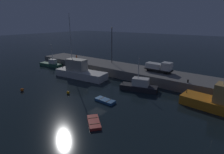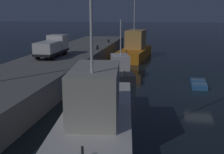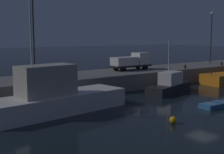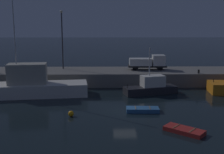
{
  "view_description": "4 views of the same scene",
  "coord_description": "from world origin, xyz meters",
  "px_view_note": "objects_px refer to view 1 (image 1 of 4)",
  "views": [
    {
      "loc": [
        18.8,
        -20.94,
        12.8
      ],
      "look_at": [
        -2.58,
        7.89,
        1.45
      ],
      "focal_mm": 28.63,
      "sensor_mm": 36.0,
      "label": 1
    },
    {
      "loc": [
        -26.51,
        3.42,
        7.1
      ],
      "look_at": [
        -2.04,
        7.7,
        1.47
      ],
      "focal_mm": 47.24,
      "sensor_mm": 36.0,
      "label": 2
    },
    {
      "loc": [
        -23.18,
        -17.51,
        6.67
      ],
      "look_at": [
        -3.17,
        9.65,
        2.24
      ],
      "focal_mm": 50.23,
      "sensor_mm": 36.0,
      "label": 3
    },
    {
      "loc": [
        -1.8,
        -29.28,
        9.34
      ],
      "look_at": [
        -1.26,
        9.43,
        1.99
      ],
      "focal_mm": 45.73,
      "sensor_mm": 36.0,
      "label": 4
    }
  ],
  "objects_px": {
    "mooring_buoy_mid": "(68,93)",
    "dockworker": "(77,57)",
    "utility_truck": "(159,67)",
    "fishing_boat_white": "(51,64)",
    "fishing_trawler_red": "(80,71)",
    "rowboat_white_mid": "(94,122)",
    "dinghy_orange_near": "(105,101)",
    "mooring_buoy_near": "(22,90)",
    "lamp_post_west": "(112,43)",
    "fishing_boat_orange": "(139,86)",
    "bollard_west": "(188,81)"
  },
  "relations": [
    {
      "from": "fishing_boat_orange",
      "to": "bollard_west",
      "type": "height_order",
      "value": "fishing_boat_orange"
    },
    {
      "from": "fishing_boat_white",
      "to": "bollard_west",
      "type": "xyz_separation_m",
      "value": [
        37.36,
        2.72,
        1.57
      ]
    },
    {
      "from": "fishing_boat_orange",
      "to": "utility_truck",
      "type": "bearing_deg",
      "value": 85.23
    },
    {
      "from": "fishing_boat_white",
      "to": "mooring_buoy_near",
      "type": "xyz_separation_m",
      "value": [
        12.12,
        -15.16,
        -0.4
      ]
    },
    {
      "from": "fishing_boat_white",
      "to": "fishing_trawler_red",
      "type": "bearing_deg",
      "value": -9.48
    },
    {
      "from": "fishing_trawler_red",
      "to": "utility_truck",
      "type": "bearing_deg",
      "value": 28.74
    },
    {
      "from": "fishing_boat_orange",
      "to": "mooring_buoy_mid",
      "type": "relative_size",
      "value": 12.87
    },
    {
      "from": "mooring_buoy_mid",
      "to": "utility_truck",
      "type": "distance_m",
      "value": 20.13
    },
    {
      "from": "dinghy_orange_near",
      "to": "dockworker",
      "type": "bearing_deg",
      "value": 147.86
    },
    {
      "from": "fishing_boat_white",
      "to": "utility_truck",
      "type": "height_order",
      "value": "fishing_boat_white"
    },
    {
      "from": "fishing_boat_white",
      "to": "dockworker",
      "type": "distance_m",
      "value": 8.18
    },
    {
      "from": "mooring_buoy_near",
      "to": "lamp_post_west",
      "type": "height_order",
      "value": "lamp_post_west"
    },
    {
      "from": "fishing_boat_orange",
      "to": "utility_truck",
      "type": "distance_m",
      "value": 8.11
    },
    {
      "from": "dockworker",
      "to": "dinghy_orange_near",
      "type": "bearing_deg",
      "value": -32.14
    },
    {
      "from": "fishing_boat_white",
      "to": "mooring_buoy_mid",
      "type": "height_order",
      "value": "fishing_boat_white"
    },
    {
      "from": "lamp_post_west",
      "to": "mooring_buoy_mid",
      "type": "bearing_deg",
      "value": -78.98
    },
    {
      "from": "fishing_boat_white",
      "to": "dinghy_orange_near",
      "type": "xyz_separation_m",
      "value": [
        27.64,
        -9.38,
        -0.49
      ]
    },
    {
      "from": "fishing_trawler_red",
      "to": "bollard_west",
      "type": "height_order",
      "value": "fishing_trawler_red"
    },
    {
      "from": "rowboat_white_mid",
      "to": "dockworker",
      "type": "bearing_deg",
      "value": 141.22
    },
    {
      "from": "dinghy_orange_near",
      "to": "dockworker",
      "type": "relative_size",
      "value": 2.06
    },
    {
      "from": "rowboat_white_mid",
      "to": "mooring_buoy_mid",
      "type": "relative_size",
      "value": 6.18
    },
    {
      "from": "fishing_boat_white",
      "to": "dinghy_orange_near",
      "type": "height_order",
      "value": "fishing_boat_white"
    },
    {
      "from": "mooring_buoy_near",
      "to": "bollard_west",
      "type": "relative_size",
      "value": 1.12
    },
    {
      "from": "rowboat_white_mid",
      "to": "lamp_post_west",
      "type": "bearing_deg",
      "value": 121.55
    },
    {
      "from": "bollard_west",
      "to": "fishing_boat_orange",
      "type": "bearing_deg",
      "value": -151.24
    },
    {
      "from": "fishing_boat_white",
      "to": "rowboat_white_mid",
      "type": "xyz_separation_m",
      "value": [
        30.54,
        -15.33,
        -0.52
      ]
    },
    {
      "from": "dinghy_orange_near",
      "to": "mooring_buoy_near",
      "type": "bearing_deg",
      "value": -159.59
    },
    {
      "from": "utility_truck",
      "to": "fishing_boat_white",
      "type": "bearing_deg",
      "value": -168.31
    },
    {
      "from": "mooring_buoy_near",
      "to": "utility_truck",
      "type": "xyz_separation_m",
      "value": [
        18.23,
        21.44,
        2.88
      ]
    },
    {
      "from": "fishing_boat_white",
      "to": "lamp_post_west",
      "type": "xyz_separation_m",
      "value": [
        16.65,
        7.29,
        6.65
      ]
    },
    {
      "from": "mooring_buoy_mid",
      "to": "bollard_west",
      "type": "bearing_deg",
      "value": 38.3
    },
    {
      "from": "rowboat_white_mid",
      "to": "fishing_boat_orange",
      "type": "bearing_deg",
      "value": 93.45
    },
    {
      "from": "utility_truck",
      "to": "bollard_west",
      "type": "relative_size",
      "value": 10.87
    },
    {
      "from": "dinghy_orange_near",
      "to": "rowboat_white_mid",
      "type": "relative_size",
      "value": 0.99
    },
    {
      "from": "mooring_buoy_near",
      "to": "dockworker",
      "type": "xyz_separation_m",
      "value": [
        -5.12,
        18.74,
        2.66
      ]
    },
    {
      "from": "dinghy_orange_near",
      "to": "mooring_buoy_near",
      "type": "height_order",
      "value": "mooring_buoy_near"
    },
    {
      "from": "fishing_trawler_red",
      "to": "dinghy_orange_near",
      "type": "bearing_deg",
      "value": -27.9
    },
    {
      "from": "mooring_buoy_mid",
      "to": "dockworker",
      "type": "distance_m",
      "value": 19.73
    },
    {
      "from": "mooring_buoy_mid",
      "to": "dinghy_orange_near",
      "type": "bearing_deg",
      "value": 11.08
    },
    {
      "from": "dinghy_orange_near",
      "to": "lamp_post_west",
      "type": "xyz_separation_m",
      "value": [
        -10.99,
        16.68,
        7.14
      ]
    },
    {
      "from": "fishing_boat_white",
      "to": "utility_truck",
      "type": "distance_m",
      "value": 31.1
    },
    {
      "from": "rowboat_white_mid",
      "to": "mooring_buoy_mid",
      "type": "xyz_separation_m",
      "value": [
        -10.36,
        4.49,
        0.09
      ]
    },
    {
      "from": "fishing_trawler_red",
      "to": "dinghy_orange_near",
      "type": "distance_m",
      "value": 14.93
    },
    {
      "from": "dinghy_orange_near",
      "to": "dockworker",
      "type": "distance_m",
      "value": 24.53
    },
    {
      "from": "rowboat_white_mid",
      "to": "lamp_post_west",
      "type": "relative_size",
      "value": 0.38
    },
    {
      "from": "fishing_boat_white",
      "to": "lamp_post_west",
      "type": "relative_size",
      "value": 0.79
    },
    {
      "from": "fishing_trawler_red",
      "to": "lamp_post_west",
      "type": "height_order",
      "value": "fishing_trawler_red"
    },
    {
      "from": "rowboat_white_mid",
      "to": "lamp_post_west",
      "type": "xyz_separation_m",
      "value": [
        -13.89,
        22.62,
        7.17
      ]
    },
    {
      "from": "fishing_boat_orange",
      "to": "dinghy_orange_near",
      "type": "distance_m",
      "value": 8.2
    },
    {
      "from": "fishing_boat_orange",
      "to": "dinghy_orange_near",
      "type": "bearing_deg",
      "value": -104.63
    }
  ]
}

